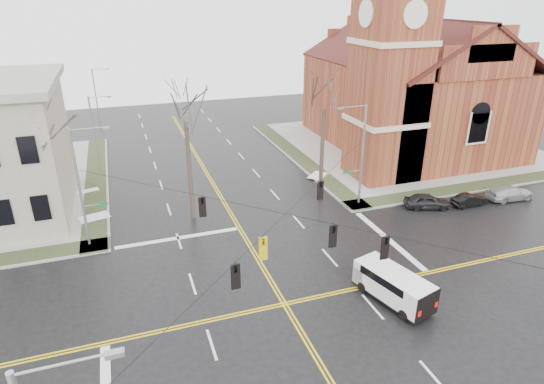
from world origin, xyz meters
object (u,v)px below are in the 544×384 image
object	(u,v)px
church	(408,79)
parked_car_a	(427,201)
streetlight_north_b	(97,95)
streetlight_north_a	(95,131)
signal_pole_nw	(82,185)
tree_nw_near	(185,114)
tree_nw_far	(43,140)
parked_car_b	(469,200)
cargo_van	(391,283)
parked_car_c	(510,193)
tree_ne	(324,102)
signal_pole_ne	(361,153)

from	to	relation	value
church	parked_car_a	bearing A→B (deg)	-116.40
church	streetlight_north_b	distance (m)	42.53
streetlight_north_a	parked_car_a	xyz separation A→B (m)	(27.47, -19.22, -3.80)
signal_pole_nw	tree_nw_near	world-z (taller)	tree_nw_near
parked_car_a	tree_nw_far	xyz separation A→B (m)	(-30.41, 5.49, 7.10)
signal_pole_nw	parked_car_b	xyz separation A→B (m)	(32.09, -3.54, -4.40)
cargo_van	parked_car_c	world-z (taller)	cargo_van
church	tree_ne	distance (m)	19.57
streetlight_north_a	parked_car_a	bearing A→B (deg)	-34.98
parked_car_b	parked_car_c	distance (m)	4.49
parked_car_b	tree_nw_near	size ratio (longest dim) A/B	0.27
parked_car_c	tree_nw_far	xyz separation A→B (m)	(-38.85, 6.40, 7.11)
signal_pole_ne	tree_nw_near	bearing A→B (deg)	171.72
tree_ne	parked_car_c	bearing A→B (deg)	-19.37
streetlight_north_b	parked_car_a	size ratio (longest dim) A/B	2.03
signal_pole_ne	tree_nw_near	distance (m)	15.27
signal_pole_ne	tree_nw_far	world-z (taller)	tree_nw_far
signal_pole_nw	parked_car_c	distance (m)	37.01
signal_pole_ne	cargo_van	distance (m)	14.49
church	streetlight_north_a	distance (m)	35.78
church	cargo_van	size ratio (longest dim) A/B	4.99
streetlight_north_a	tree_ne	bearing A→B (deg)	-36.53
streetlight_north_b	tree_nw_near	distance (m)	35.46
tree_nw_far	cargo_van	bearing A→B (deg)	-38.41
signal_pole_nw	parked_car_a	xyz separation A→B (m)	(28.14, -2.72, -4.28)
tree_nw_near	streetlight_north_a	bearing A→B (deg)	117.25
tree_nw_far	parked_car_c	bearing A→B (deg)	-9.36
streetlight_north_b	parked_car_a	distance (m)	48.04
cargo_van	tree_nw_near	bearing A→B (deg)	106.93
parked_car_a	tree_ne	size ratio (longest dim) A/B	0.31
signal_pole_nw	cargo_van	size ratio (longest dim) A/B	1.63
tree_nw_near	tree_ne	world-z (taller)	tree_ne
signal_pole_ne	cargo_van	size ratio (longest dim) A/B	1.63
parked_car_c	church	bearing A→B (deg)	4.49
signal_pole_ne	parked_car_b	distance (m)	11.01
signal_pole_ne	tree_ne	world-z (taller)	tree_ne
parked_car_c	tree_nw_far	world-z (taller)	tree_nw_far
church	signal_pole_ne	xyz separation A→B (m)	(-13.44, -13.28, -3.48)
streetlight_north_a	tree_nw_far	bearing A→B (deg)	-102.08
church	tree_nw_near	size ratio (longest dim) A/B	2.21
signal_pole_nw	streetlight_north_a	bearing A→B (deg)	87.68
parked_car_c	signal_pole_ne	bearing A→B (deg)	78.18
tree_nw_near	streetlight_north_b	bearing A→B (deg)	102.16
parked_car_a	tree_nw_near	bearing A→B (deg)	95.83
cargo_van	parked_car_c	distance (m)	21.09
signal_pole_nw	tree_nw_near	size ratio (longest dim) A/B	0.72
parked_car_b	signal_pole_ne	bearing A→B (deg)	67.09
cargo_van	parked_car_c	size ratio (longest dim) A/B	1.21
streetlight_north_b	parked_car_b	size ratio (longest dim) A/B	2.38
church	signal_pole_ne	distance (m)	19.22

